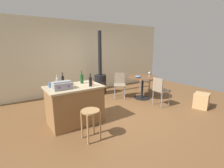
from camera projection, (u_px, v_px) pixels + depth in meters
name	position (u px, v px, depth m)	size (l,w,h in m)	color
ground_plane	(121.00, 110.00, 4.65)	(8.80, 8.80, 0.00)	brown
back_wall	(82.00, 57.00, 6.33)	(8.00, 0.10, 2.70)	beige
kitchen_island	(75.00, 105.00, 3.83)	(1.25, 0.81, 0.90)	olive
wooden_stool	(91.00, 118.00, 3.13)	(0.35, 0.35, 0.61)	#A37A4C
dining_table	(143.00, 82.00, 5.59)	(1.01, 1.01, 0.76)	black
folding_chair_near	(120.00, 83.00, 5.70)	(0.56, 0.56, 0.87)	#7F705B
folding_chair_far	(160.00, 89.00, 4.88)	(0.42, 0.42, 0.88)	#7F705B
folding_chair_left	(147.00, 80.00, 6.35)	(0.56, 0.56, 0.85)	#7F705B
wood_stove	(100.00, 79.00, 6.14)	(0.44, 0.45, 2.31)	black
toolbox	(62.00, 85.00, 3.48)	(0.39, 0.29, 0.17)	gray
bottle_0	(63.00, 81.00, 3.76)	(0.06, 0.06, 0.31)	black
bottle_1	(57.00, 82.00, 3.70)	(0.07, 0.07, 0.26)	#B7B2AD
bottle_2	(82.00, 79.00, 3.98)	(0.08, 0.08, 0.31)	#194C23
bottle_3	(90.00, 81.00, 3.70)	(0.07, 0.07, 0.29)	black
cup_0	(50.00, 85.00, 3.63)	(0.12, 0.08, 0.10)	#4C7099
cup_1	(69.00, 83.00, 3.87)	(0.12, 0.08, 0.10)	white
cup_2	(91.00, 83.00, 3.86)	(0.11, 0.08, 0.08)	#DB6651
wine_glass	(149.00, 73.00, 5.62)	(0.07, 0.07, 0.14)	silver
serving_bowl	(138.00, 77.00, 5.38)	(0.18, 0.18, 0.07)	#4C7099
cardboard_box	(201.00, 101.00, 4.80)	(0.42, 0.38, 0.44)	tan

